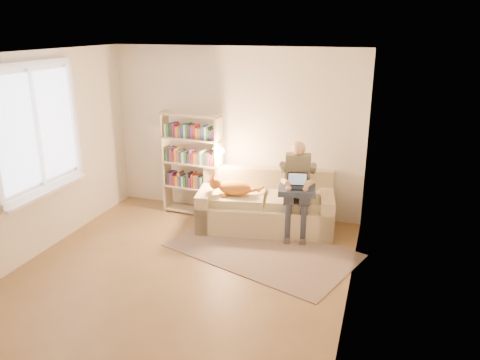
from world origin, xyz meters
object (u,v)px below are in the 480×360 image
(bookshelf, at_px, (192,159))
(sofa, at_px, (266,208))
(person, at_px, (297,183))
(laptop, at_px, (294,184))
(cat, at_px, (233,187))

(bookshelf, bearing_deg, sofa, -2.81)
(sofa, xyz_separation_m, person, (0.47, -0.07, 0.46))
(person, xyz_separation_m, laptop, (-0.03, -0.11, 0.03))
(cat, bearing_deg, laptop, -8.34)
(bookshelf, bearing_deg, laptop, -6.96)
(cat, xyz_separation_m, bookshelf, (-0.79, 0.37, 0.25))
(person, distance_m, laptop, 0.12)
(sofa, bearing_deg, laptop, -32.43)
(sofa, distance_m, person, 0.66)
(sofa, height_order, person, person)
(cat, relative_size, bookshelf, 0.44)
(person, relative_size, bookshelf, 0.82)
(laptop, bearing_deg, sofa, 147.57)
(cat, xyz_separation_m, laptop, (0.89, 0.03, 0.14))
(laptop, relative_size, bookshelf, 0.19)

